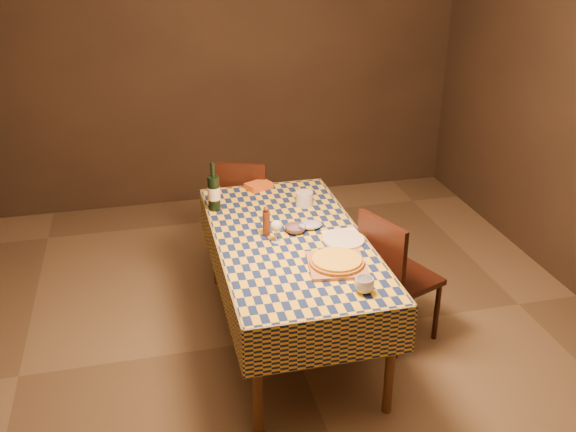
{
  "coord_description": "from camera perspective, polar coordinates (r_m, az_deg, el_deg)",
  "views": [
    {
      "loc": [
        -0.86,
        -3.52,
        2.64
      ],
      "look_at": [
        0.0,
        0.05,
        0.9
      ],
      "focal_mm": 40.0,
      "sensor_mm": 36.0,
      "label": 1
    }
  ],
  "objects": [
    {
      "name": "room",
      "position": [
        3.84,
        0.18,
        5.76
      ],
      "size": [
        5.0,
        5.1,
        2.7
      ],
      "color": "brown",
      "rests_on": "ground"
    },
    {
      "name": "dining_table",
      "position": [
        4.11,
        0.16,
        -2.89
      ],
      "size": [
        0.94,
        1.84,
        0.77
      ],
      "color": "brown",
      "rests_on": "ground"
    },
    {
      "name": "cutting_board",
      "position": [
        3.76,
        4.34,
        -4.35
      ],
      "size": [
        0.37,
        0.37,
        0.02
      ],
      "primitive_type": "cube",
      "rotation": [
        0.0,
        0.0,
        -0.14
      ],
      "color": "#A76E4E",
      "rests_on": "dining_table"
    },
    {
      "name": "pizza",
      "position": [
        3.75,
        4.35,
        -4.0
      ],
      "size": [
        0.33,
        0.33,
        0.03
      ],
      "color": "#A2661B",
      "rests_on": "cutting_board"
    },
    {
      "name": "pepper_mill",
      "position": [
        4.07,
        -1.94,
        -0.53
      ],
      "size": [
        0.06,
        0.06,
        0.2
      ],
      "color": "#512113",
      "rests_on": "dining_table"
    },
    {
      "name": "bowl",
      "position": [
        4.14,
        0.66,
        -1.18
      ],
      "size": [
        0.16,
        0.16,
        0.04
      ],
      "primitive_type": "imported",
      "rotation": [
        0.0,
        0.0,
        0.21
      ],
      "color": "#644954",
      "rests_on": "dining_table"
    },
    {
      "name": "wine_glass",
      "position": [
        3.98,
        -1.07,
        -0.97
      ],
      "size": [
        0.07,
        0.07,
        0.15
      ],
      "color": "silver",
      "rests_on": "dining_table"
    },
    {
      "name": "wine_bottle",
      "position": [
        4.44,
        -6.61,
        2.11
      ],
      "size": [
        0.1,
        0.1,
        0.35
      ],
      "color": "black",
      "rests_on": "dining_table"
    },
    {
      "name": "deli_tub",
      "position": [
        4.51,
        1.46,
        1.55
      ],
      "size": [
        0.15,
        0.15,
        0.1
      ],
      "primitive_type": "cylinder",
      "rotation": [
        0.0,
        0.0,
        0.27
      ],
      "color": "silver",
      "rests_on": "dining_table"
    },
    {
      "name": "takeout_container",
      "position": [
        4.8,
        -2.63,
        2.7
      ],
      "size": [
        0.22,
        0.19,
        0.05
      ],
      "primitive_type": "cube",
      "rotation": [
        0.0,
        0.0,
        0.43
      ],
      "color": "#C15619",
      "rests_on": "dining_table"
    },
    {
      "name": "white_plate",
      "position": [
        4.05,
        4.96,
        -2.12
      ],
      "size": [
        0.31,
        0.31,
        0.02
      ],
      "primitive_type": "cylinder",
      "rotation": [
        0.0,
        0.0,
        -0.22
      ],
      "color": "white",
      "rests_on": "dining_table"
    },
    {
      "name": "tumbler",
      "position": [
        3.52,
        6.79,
        -6.12
      ],
      "size": [
        0.13,
        0.13,
        0.09
      ],
      "primitive_type": "imported",
      "rotation": [
        0.0,
        0.0,
        -0.26
      ],
      "color": "silver",
      "rests_on": "dining_table"
    },
    {
      "name": "flour_patch",
      "position": [
        4.12,
        4.82,
        -1.7
      ],
      "size": [
        0.24,
        0.19,
        0.0
      ],
      "primitive_type": "cube",
      "rotation": [
        0.0,
        0.0,
        0.03
      ],
      "color": "white",
      "rests_on": "dining_table"
    },
    {
      "name": "flour_bag",
      "position": [
        4.19,
        1.99,
        -0.79
      ],
      "size": [
        0.19,
        0.16,
        0.05
      ],
      "primitive_type": "ellipsoid",
      "rotation": [
        0.0,
        0.0,
        0.33
      ],
      "color": "#9FA6CC",
      "rests_on": "dining_table"
    },
    {
      "name": "chair_far",
      "position": [
        5.12,
        -4.11,
        0.84
      ],
      "size": [
        0.54,
        0.54,
        0.93
      ],
      "color": "black",
      "rests_on": "ground"
    },
    {
      "name": "chair_right",
      "position": [
        4.24,
        9.26,
        -4.96
      ],
      "size": [
        0.55,
        0.55,
        0.93
      ],
      "color": "black",
      "rests_on": "ground"
    }
  ]
}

